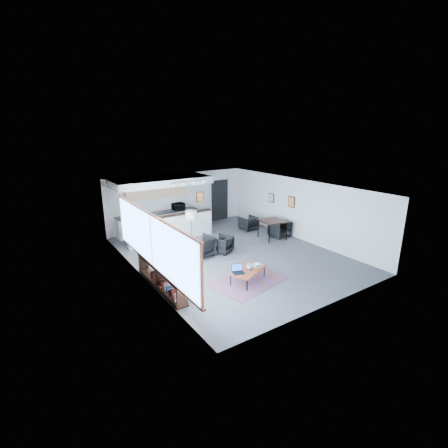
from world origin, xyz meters
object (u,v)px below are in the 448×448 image
laptop (238,270)px  book_stack (258,265)px  coffee_table (248,270)px  microwave (178,206)px  armchair_right (222,243)px  dining_table (273,222)px  ceramic_pot (250,266)px  dining_chair_far (248,224)px  floor_lamp (191,216)px  armchair_left (201,245)px  dining_chair_near (280,229)px

laptop → book_stack: laptop is taller
coffee_table → microwave: microwave is taller
armchair_right → dining_table: dining_table is taller
laptop → ceramic_pot: 0.42m
microwave → laptop: bearing=-100.1°
dining_chair_far → microwave: bearing=-40.5°
book_stack → floor_lamp: size_ratio=0.18×
coffee_table → dining_table: 4.35m
armchair_left → floor_lamp: floor_lamp is taller
book_stack → microwave: size_ratio=0.49×
floor_lamp → laptop: bearing=-95.9°
armchair_left → dining_chair_far: 3.81m
laptop → book_stack: 0.80m
coffee_table → microwave: (0.69, 6.31, 0.74)m
armchair_left → ceramic_pot: bearing=86.1°
armchair_left → dining_table: bearing=172.6°
armchair_right → microwave: size_ratio=1.30×
microwave → dining_chair_near: bearing=-49.0°
floor_lamp → microwave: 2.72m
dining_chair_far → book_stack: bearing=52.8°
laptop → floor_lamp: floor_lamp is taller
ceramic_pot → dining_table: bearing=38.9°
floor_lamp → dining_table: 3.60m
laptop → ceramic_pot: laptop is taller
microwave → ceramic_pot: bearing=-96.3°
dining_chair_near → dining_chair_far: bearing=109.4°
armchair_right → dining_chair_near: size_ratio=1.07×
dining_table → microwave: (-2.71, 3.62, 0.36)m
book_stack → armchair_left: 2.70m
dining_table → dining_chair_near: bearing=1.9°
armchair_right → dining_table: bearing=158.3°
dining_table → dining_chair_near: size_ratio=1.66×
coffee_table → armchair_right: armchair_right is taller
laptop → floor_lamp: (0.38, 3.66, 0.84)m
laptop → dining_table: 4.64m
ceramic_pot → armchair_right: bearing=75.6°
ceramic_pot → microwave: size_ratio=0.40×
coffee_table → armchair_right: bearing=51.3°
microwave → dining_table: bearing=-53.6°
ceramic_pot → armchair_right: 2.67m
dining_chair_near → book_stack: bearing=-142.3°
ceramic_pot → dining_chair_near: bearing=35.5°
dining_table → dining_chair_far: size_ratio=1.81×
coffee_table → book_stack: bearing=-18.2°
coffee_table → dining_chair_near: dining_chair_near is taller
armchair_right → microwave: bearing=-114.7°
floor_lamp → dining_table: bearing=-16.3°
coffee_table → armchair_right: 2.64m
armchair_right → floor_lamp: floor_lamp is taller
armchair_left → dining_table: armchair_left is taller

